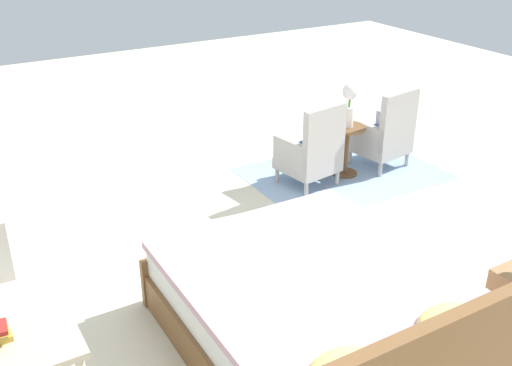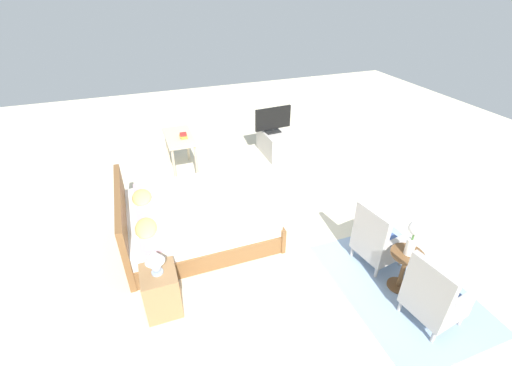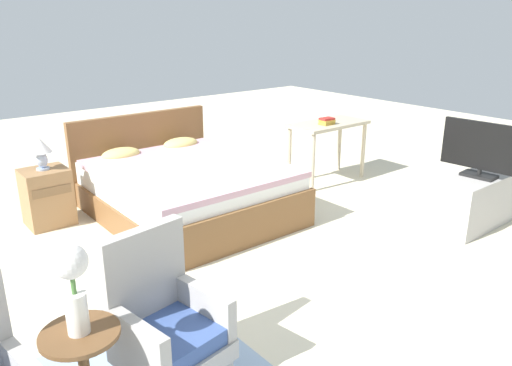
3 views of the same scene
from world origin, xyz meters
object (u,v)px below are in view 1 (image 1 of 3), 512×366
bed (322,316)px  armchair_by_window_left (385,135)px  armchair_by_window_right (312,152)px  side_table (346,145)px  flower_vase (350,101)px

bed → armchair_by_window_left: (-2.45, -2.19, 0.09)m
bed → armchair_by_window_left: size_ratio=2.33×
armchair_by_window_right → side_table: size_ratio=1.62×
armchair_by_window_left → side_table: (0.51, -0.04, -0.03)m
bed → flower_vase: (-1.94, -2.23, 0.56)m
armchair_by_window_right → flower_vase: size_ratio=1.93×
armchair_by_window_right → armchair_by_window_left: bearing=180.0°
bed → flower_vase: 3.01m
side_table → flower_vase: 0.50m
armchair_by_window_left → armchair_by_window_right: same height
armchair_by_window_left → armchair_by_window_right: size_ratio=1.00×
armchair_by_window_right → flower_vase: (-0.49, -0.04, 0.48)m
side_table → armchair_by_window_right: bearing=4.6°
bed → flower_vase: bearing=-131.0°
bed → side_table: size_ratio=3.77×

